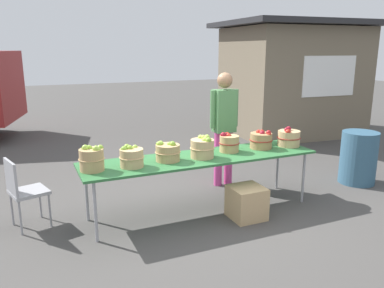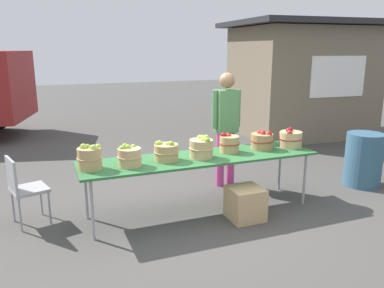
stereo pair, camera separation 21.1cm
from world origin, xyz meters
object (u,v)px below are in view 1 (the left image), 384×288
Objects in this scene: market_table at (201,159)px; apple_basket_green_0 at (92,158)px; apple_basket_green_2 at (167,152)px; folding_chair at (22,188)px; apple_basket_red_2 at (289,138)px; produce_crate at (247,202)px; apple_basket_green_3 at (202,148)px; apple_basket_red_1 at (261,140)px; trash_barrel at (359,158)px; apple_basket_green_1 at (131,157)px; vendor_adult at (224,120)px; apple_basket_red_0 at (229,143)px.

market_table is 1.40m from apple_basket_green_0.
folding_chair is (-1.69, 0.40, -0.36)m from apple_basket_green_2.
apple_basket_red_2 reaches higher than produce_crate.
apple_basket_green_0 reaches higher than apple_basket_green_3.
apple_basket_red_1 is at bearing 2.07° from apple_basket_green_0.
trash_barrel is (2.77, -0.00, -0.30)m from market_table.
apple_basket_green_1 is 1.35m from folding_chair.
apple_basket_green_0 is 0.17× the size of vendor_adult.
apple_basket_green_2 is (0.92, 0.03, -0.03)m from apple_basket_green_0.
apple_basket_green_0 is 1.09× the size of apple_basket_red_0.
vendor_adult is at bearing -98.21° from folding_chair.
market_table is at bearing -0.62° from apple_basket_green_2.
trash_barrel is at bearing -0.09° from market_table.
apple_basket_red_0 is 0.34× the size of trash_barrel.
apple_basket_green_0 reaches higher than apple_basket_red_0.
produce_crate is (1.82, -0.41, -0.69)m from apple_basket_green_0.
folding_chair is (-3.10, 0.34, -0.36)m from apple_basket_red_1.
vendor_adult reaches higher than trash_barrel.
apple_basket_green_2 is 0.91m from apple_basket_red_0.
vendor_adult is 2.25m from trash_barrel.
apple_basket_green_2 is (0.47, 0.07, -0.00)m from apple_basket_green_1.
apple_basket_red_2 is (2.32, 0.07, 0.00)m from apple_basket_green_1.
trash_barrel is (3.71, 0.06, -0.45)m from apple_basket_green_1.
apple_basket_green_1 is at bearing -172.04° from apple_basket_green_2.
apple_basket_red_1 is 0.97× the size of apple_basket_red_2.
apple_basket_green_0 is 0.95× the size of apple_basket_red_1.
produce_crate is (2.58, -0.84, -0.30)m from folding_chair.
apple_basket_red_2 is 1.46m from trash_barrel.
apple_basket_red_0 is 0.84m from produce_crate.
market_table is at bearing 134.96° from produce_crate.
apple_basket_green_0 is 2.77m from apple_basket_red_2.
apple_basket_green_1 is (-0.94, -0.06, 0.15)m from market_table.
apple_basket_red_2 is 0.39× the size of folding_chair.
apple_basket_red_1 is at bearing 43.74° from produce_crate.
apple_basket_red_2 is 0.40× the size of trash_barrel.
apple_basket_green_1 is 0.71× the size of produce_crate.
market_table is 0.95m from apple_basket_green_1.
apple_basket_red_0 is (1.39, 0.14, 0.00)m from apple_basket_green_1.
vendor_adult is at bearing 20.91° from apple_basket_green_0.
apple_basket_green_2 is (-0.46, 0.01, 0.15)m from market_table.
folding_chair is at bearing 9.39° from vendor_adult.
apple_basket_green_0 reaches higher than apple_basket_red_1.
apple_basket_green_1 is at bearing -176.33° from apple_basket_red_1.
market_table is 1.14m from vendor_adult.
trash_barrel is (1.82, -0.06, -0.45)m from apple_basket_red_1.
market_table is 2.79m from trash_barrel.
apple_basket_red_1 reaches higher than trash_barrel.
apple_basket_green_3 is 0.77× the size of produce_crate.
apple_basket_red_0 reaches higher than produce_crate.
vendor_adult reaches higher than apple_basket_red_1.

